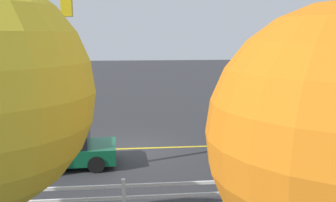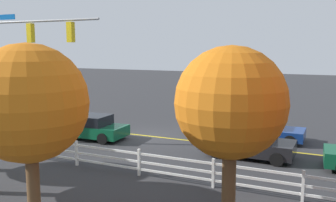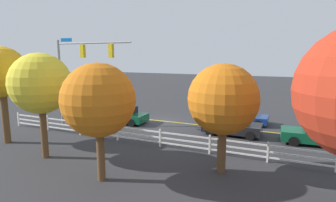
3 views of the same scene
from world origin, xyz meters
name	(u,v)px [view 1 (image 1 of 3)]	position (x,y,z in m)	size (l,w,h in m)	color
ground_plane	(132,149)	(0.00, 0.00, 0.00)	(120.00, 120.00, 0.00)	#2D2D30
lane_center_stripe	(218,146)	(-4.00, 0.00, 0.00)	(28.00, 0.16, 0.01)	gold
car_0	(58,150)	(2.86, 1.97, 0.67)	(4.66, 2.18, 1.41)	#0C4C2D
car_1	(292,141)	(-6.72, 1.80, 0.70)	(4.16, 2.05, 1.46)	black
car_3	(261,122)	(-6.72, -1.90, 0.63)	(4.23, 2.02, 1.29)	navy
white_rail_fence	(237,193)	(-3.00, 6.41, 0.60)	(26.10, 0.10, 1.15)	white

